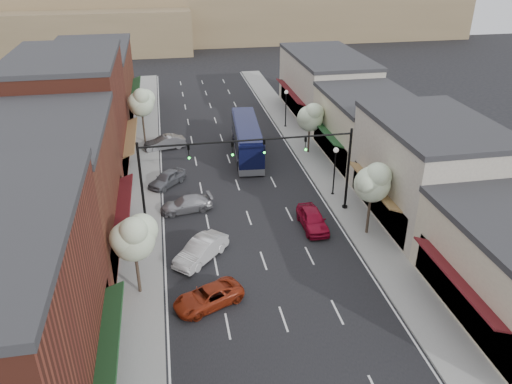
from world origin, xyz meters
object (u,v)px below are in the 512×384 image
parked_car_a (208,297)px  parked_car_b (201,250)px  signal_mast_right (320,159)px  tree_right_near (373,181)px  parked_car_c (186,204)px  signal_mast_left (173,171)px  tree_right_far (311,116)px  parked_car_e (165,143)px  red_hatchback (313,219)px  tree_left_near (134,236)px  tree_left_far (141,102)px  parked_car_d (167,178)px  lamp_post_far (286,102)px  coach_bus (247,139)px  lamp_post_near (335,164)px

parked_car_a → parked_car_b: size_ratio=0.95×
signal_mast_right → tree_right_near: size_ratio=1.38×
parked_car_c → signal_mast_left: bearing=-30.3°
parked_car_c → tree_right_far: bearing=118.6°
tree_right_near → parked_car_c: 14.99m
tree_right_near → parked_car_c: (-13.13, 6.13, -3.84)m
signal_mast_right → parked_car_e: (-11.82, 15.87, -3.92)m
red_hatchback → parked_car_e: size_ratio=1.02×
tree_right_near → parked_car_b: size_ratio=1.32×
signal_mast_left → parked_car_e: signal_mast_left is taller
parked_car_b → parked_car_e: (-2.00, 20.89, -0.05)m
tree_left_near → red_hatchback: 14.46m
tree_left_far → parked_car_d: 11.73m
lamp_post_far → coach_bus: size_ratio=0.40×
signal_mast_right → parked_car_b: bearing=-153.0°
signal_mast_right → lamp_post_near: signal_mast_right is taller
signal_mast_right → tree_left_far: size_ratio=1.34×
signal_mast_right → parked_car_c: size_ratio=1.95×
signal_mast_left → lamp_post_far: bearing=56.1°
tree_right_far → parked_car_d: size_ratio=1.37×
tree_right_far → parked_car_e: tree_right_far is taller
signal_mast_right → parked_car_a: bearing=-134.7°
lamp_post_near → parked_car_a: size_ratio=1.03×
signal_mast_left → coach_bus: (7.62, 12.70, -2.85)m
parked_car_b → parked_car_d: parked_car_b is taller
signal_mast_right → tree_left_far: bearing=127.7°
tree_right_near → tree_right_far: 16.01m
coach_bus → parked_car_e: (-8.20, 3.18, -1.07)m
signal_mast_left → parked_car_c: size_ratio=1.95×
tree_right_near → coach_bus: size_ratio=0.53×
tree_right_near → tree_right_far: bearing=90.0°
tree_left_far → lamp_post_near: 22.33m
parked_car_b → parked_car_c: parked_car_b is taller
tree_left_far → parked_car_c: bearing=-77.7°
tree_left_far → lamp_post_near: tree_left_far is taller
signal_mast_right → parked_car_e: signal_mast_right is taller
signal_mast_left → parked_car_a: 10.80m
signal_mast_left → red_hatchback: size_ratio=1.90×
tree_right_near → parked_car_e: bearing=126.1°
tree_right_far → tree_left_far: tree_left_far is taller
lamp_post_near → parked_car_b: (-12.00, -7.51, -2.26)m
red_hatchback → parked_car_b: parked_car_b is taller
signal_mast_left → tree_right_far: bearing=40.5°
coach_bus → tree_right_far: bearing=-2.1°
coach_bus → tree_left_far: bearing=157.5°
tree_left_near → signal_mast_left: bearing=71.9°
signal_mast_right → parked_car_c: (-10.41, 2.07, -4.01)m
signal_mast_left → parked_car_a: signal_mast_left is taller
signal_mast_right → tree_right_near: (2.73, -4.05, -0.17)m
tree_left_far → lamp_post_near: (16.05, -15.44, -1.60)m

